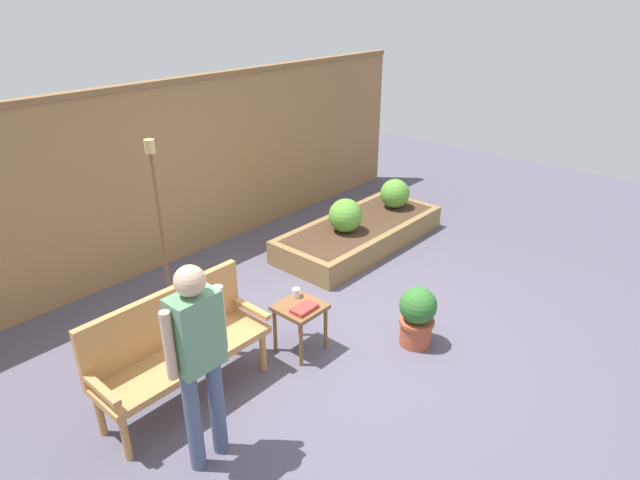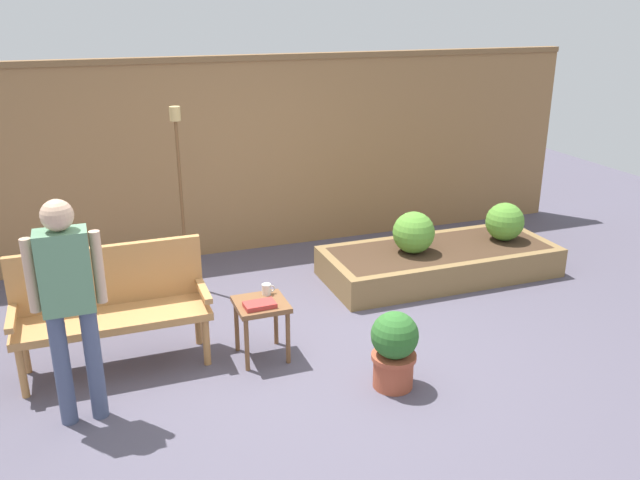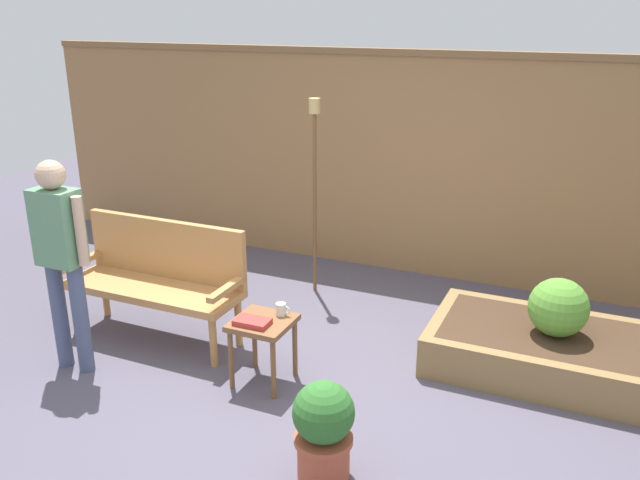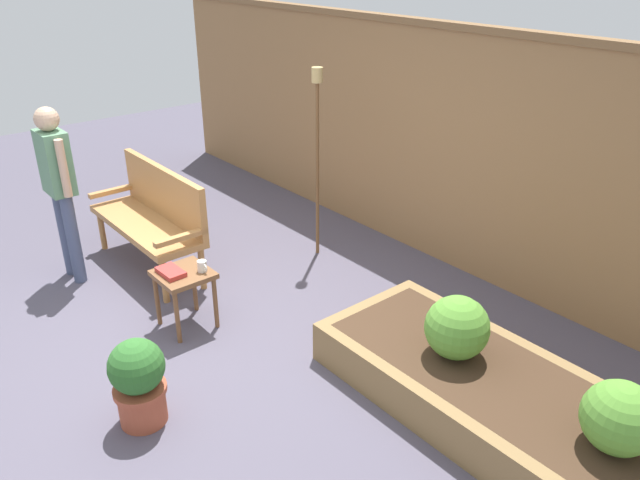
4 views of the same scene
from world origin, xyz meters
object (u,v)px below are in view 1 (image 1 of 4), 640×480
at_px(book_on_table, 304,308).
at_px(tiki_torch, 157,197).
at_px(cup_on_table, 296,293).
at_px(potted_boxwood, 417,315).
at_px(garden_bench, 176,340).
at_px(shrub_far_corner, 395,194).
at_px(shrub_near_bench, 346,215).
at_px(person_by_bench, 198,352).
at_px(side_table, 300,313).

height_order(book_on_table, tiki_torch, tiki_torch).
height_order(cup_on_table, potted_boxwood, potted_boxwood).
bearing_deg(garden_bench, shrub_far_corner, 9.36).
bearing_deg(potted_boxwood, shrub_near_bench, 58.41).
xyz_separation_m(potted_boxwood, shrub_far_corner, (2.14, 1.73, 0.18)).
xyz_separation_m(book_on_table, shrub_near_bench, (1.88, 1.06, 0.01)).
height_order(garden_bench, person_by_bench, person_by_bench).
bearing_deg(tiki_torch, garden_bench, -120.65).
relative_size(book_on_table, shrub_near_bench, 0.57).
bearing_deg(side_table, tiki_torch, 101.63).
relative_size(side_table, person_by_bench, 0.31).
distance_m(side_table, cup_on_table, 0.20).
xyz_separation_m(garden_bench, potted_boxwood, (1.89, -1.06, -0.23)).
bearing_deg(shrub_near_bench, tiki_torch, 163.84).
bearing_deg(person_by_bench, tiki_torch, 62.65).
xyz_separation_m(garden_bench, book_on_table, (1.07, -0.39, -0.05)).
bearing_deg(book_on_table, garden_bench, 158.04).
bearing_deg(shrub_near_bench, potted_boxwood, -121.59).
relative_size(garden_bench, cup_on_table, 13.30).
xyz_separation_m(book_on_table, shrub_far_corner, (2.96, 1.06, 0.00)).
relative_size(garden_bench, shrub_far_corner, 3.58).
distance_m(garden_bench, book_on_table, 1.14).
bearing_deg(potted_boxwood, garden_bench, 150.65).
relative_size(side_table, potted_boxwood, 0.81).
distance_m(potted_boxwood, shrub_far_corner, 2.75).
xyz_separation_m(garden_bench, shrub_near_bench, (2.95, 0.66, -0.03)).
height_order(cup_on_table, shrub_far_corner, shrub_far_corner).
relative_size(side_table, shrub_far_corner, 1.19).
distance_m(book_on_table, shrub_far_corner, 3.14).
xyz_separation_m(garden_bench, shrub_far_corner, (4.03, 0.66, -0.04)).
distance_m(garden_bench, person_by_bench, 0.85).
xyz_separation_m(shrub_near_bench, person_by_bench, (-3.21, -1.37, 0.42)).
bearing_deg(shrub_far_corner, potted_boxwood, -141.11).
relative_size(book_on_table, shrub_far_corner, 0.60).
distance_m(garden_bench, shrub_near_bench, 3.02).
bearing_deg(side_table, potted_boxwood, -43.59).
distance_m(book_on_table, tiki_torch, 1.86).
xyz_separation_m(garden_bench, cup_on_table, (1.18, -0.19, -0.02)).
bearing_deg(cup_on_table, person_by_bench, -160.40).
distance_m(shrub_near_bench, shrub_far_corner, 1.08).
bearing_deg(tiki_torch, side_table, -78.37).
relative_size(side_table, shrub_near_bench, 1.14).
xyz_separation_m(garden_bench, tiki_torch, (0.77, 1.30, 0.67)).
height_order(garden_bench, side_table, garden_bench).
distance_m(side_table, book_on_table, 0.14).
distance_m(side_table, tiki_torch, 1.83).
relative_size(cup_on_table, potted_boxwood, 0.18).
bearing_deg(book_on_table, side_table, 67.56).
relative_size(garden_bench, book_on_table, 6.01).
relative_size(book_on_table, potted_boxwood, 0.40).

